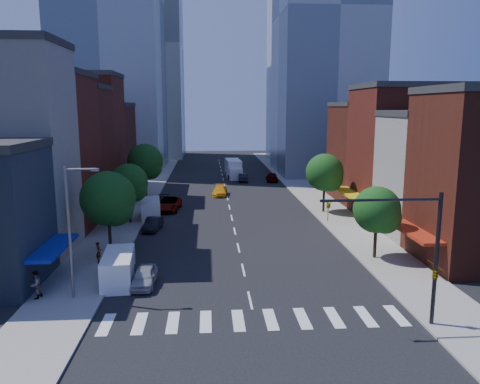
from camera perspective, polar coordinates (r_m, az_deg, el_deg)
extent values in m
plane|color=black|center=(32.58, 1.24, -13.06)|extent=(220.00, 220.00, 0.00)
cube|color=gray|center=(71.61, -11.73, -0.22)|extent=(5.00, 120.00, 0.15)
cube|color=gray|center=(72.57, 8.22, 0.02)|extent=(5.00, 120.00, 0.15)
cube|color=silver|center=(29.86, 1.78, -15.32)|extent=(19.00, 3.00, 0.01)
cube|color=#5C2015|center=(53.71, -23.88, 4.19)|extent=(12.00, 9.00, 16.00)
cube|color=#4C1C13|center=(61.78, -21.21, 4.59)|extent=(12.00, 8.00, 15.00)
cube|color=#5C2015|center=(69.84, -19.22, 6.13)|extent=(12.00, 9.00, 17.00)
cube|color=#4C1C13|center=(79.17, -17.36, 5.21)|extent=(12.00, 10.00, 13.00)
cube|color=beige|center=(51.16, 23.75, 1.67)|extent=(12.00, 8.00, 12.00)
cube|color=#5C2015|center=(59.04, 19.83, 4.45)|extent=(12.00, 10.00, 15.00)
cube|color=#4C1C13|center=(68.36, 16.43, 4.52)|extent=(12.00, 10.00, 13.00)
cube|color=#9EA5AD|center=(96.08, 10.45, 20.41)|extent=(18.00, 20.00, 60.00)
cube|color=#9EA5AD|center=(126.60, -11.37, 16.98)|extent=(18.00, 18.00, 56.00)
cylinder|color=black|center=(29.86, 22.81, -7.60)|extent=(0.24, 0.24, 8.00)
cylinder|color=black|center=(27.58, 16.82, -0.94)|extent=(7.00, 0.16, 0.16)
imported|color=gold|center=(26.79, 10.74, -2.31)|extent=(0.22, 0.18, 1.10)
imported|color=gold|center=(30.10, 22.70, -9.05)|extent=(0.48, 2.24, 0.90)
cylinder|color=slate|center=(33.18, -20.08, -4.76)|extent=(0.20, 0.20, 9.00)
cylinder|color=slate|center=(32.10, -18.84, 2.66)|extent=(2.00, 0.14, 0.14)
cube|color=slate|center=(31.89, -17.27, 2.61)|extent=(0.50, 0.25, 0.18)
cylinder|color=black|center=(43.08, -15.60, -4.60)|extent=(0.28, 0.28, 3.92)
sphere|color=#123F14|center=(42.44, -15.79, -0.76)|extent=(4.80, 4.80, 4.80)
sphere|color=#123F14|center=(42.17, -15.03, -1.77)|extent=(3.36, 3.36, 3.36)
cylinder|color=black|center=(53.64, -13.28, -1.74)|extent=(0.28, 0.28, 3.64)
sphere|color=#123F14|center=(53.15, -13.40, 1.14)|extent=(4.20, 4.20, 4.20)
sphere|color=#123F14|center=(52.86, -12.78, 0.41)|extent=(2.94, 2.94, 2.94)
cylinder|color=black|center=(67.20, -11.40, 0.99)|extent=(0.28, 0.28, 4.20)
sphere|color=#123F14|center=(66.78, -11.50, 3.65)|extent=(5.00, 5.00, 5.00)
sphere|color=#123F14|center=(66.49, -10.99, 2.99)|extent=(3.50, 3.50, 3.50)
cylinder|color=black|center=(41.87, 16.16, -5.46)|extent=(0.28, 0.28, 3.36)
sphere|color=#123F14|center=(41.28, 16.34, -2.09)|extent=(4.00, 4.00, 4.00)
sphere|color=#123F14|center=(41.34, 17.22, -2.97)|extent=(2.80, 2.80, 2.80)
cylinder|color=black|center=(58.57, 10.18, -0.48)|extent=(0.28, 0.28, 3.92)
sphere|color=#123F14|center=(58.10, 10.28, 2.37)|extent=(4.60, 4.60, 4.60)
sphere|color=#123F14|center=(58.07, 10.90, 1.65)|extent=(3.22, 3.22, 3.22)
imported|color=#A8A8AD|center=(35.47, -11.59, -10.06)|extent=(1.78, 4.16, 1.40)
imported|color=black|center=(50.66, -10.57, -3.85)|extent=(1.96, 4.22, 1.34)
imported|color=#999999|center=(59.87, -8.70, -1.46)|extent=(3.25, 6.09, 1.63)
imported|color=black|center=(62.06, -9.16, -1.20)|extent=(2.46, 4.80, 1.33)
cube|color=white|center=(36.37, -14.61, -8.97)|extent=(2.56, 5.45, 2.22)
cube|color=black|center=(34.38, -14.97, -9.57)|extent=(2.04, 1.22, 0.95)
cylinder|color=black|center=(35.07, -16.43, -11.10)|extent=(0.33, 0.82, 0.80)
cylinder|color=black|center=(34.85, -13.26, -11.08)|extent=(0.33, 0.82, 0.80)
cylinder|color=black|center=(38.41, -15.73, -9.15)|extent=(0.33, 0.82, 0.80)
cylinder|color=black|center=(38.22, -12.86, -9.12)|extent=(0.33, 0.82, 0.80)
cube|color=white|center=(55.84, -10.83, -2.08)|extent=(2.74, 5.48, 2.21)
cube|color=black|center=(53.82, -10.82, -2.20)|extent=(2.06, 1.29, 0.95)
cylinder|color=black|center=(54.27, -11.79, -3.27)|extent=(0.36, 0.83, 0.80)
cylinder|color=black|center=(54.27, -9.78, -3.20)|extent=(0.36, 0.83, 0.80)
cylinder|color=black|center=(57.75, -11.76, -2.45)|extent=(0.36, 0.83, 0.80)
cylinder|color=black|center=(57.75, -9.88, -2.38)|extent=(0.36, 0.83, 0.80)
imported|color=#FCAA0D|center=(69.28, -2.46, 0.16)|extent=(2.43, 5.00, 1.40)
imported|color=black|center=(82.16, 0.33, 1.78)|extent=(1.54, 4.35, 1.43)
imported|color=#999999|center=(82.45, 3.92, 1.85)|extent=(2.18, 4.77, 1.59)
cube|color=silver|center=(86.74, -0.84, 2.87)|extent=(2.91, 6.91, 3.33)
cube|color=silver|center=(82.92, -0.52, 2.16)|extent=(2.40, 2.01, 2.08)
cylinder|color=black|center=(83.71, -1.37, 1.77)|extent=(0.37, 0.95, 0.94)
cylinder|color=black|center=(83.98, 0.18, 1.80)|extent=(0.37, 0.95, 0.94)
cylinder|color=black|center=(88.32, -1.70, 2.22)|extent=(0.37, 0.95, 0.94)
cylinder|color=black|center=(88.58, -0.22, 2.25)|extent=(0.37, 0.95, 0.94)
imported|color=#999999|center=(40.90, -16.84, -7.06)|extent=(0.47, 0.67, 1.74)
imported|color=#999999|center=(34.99, -23.66, -10.31)|extent=(0.98, 1.11, 1.92)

